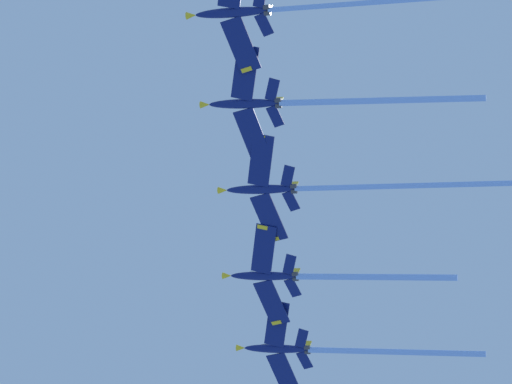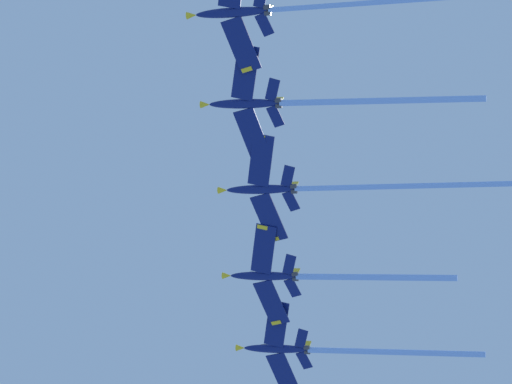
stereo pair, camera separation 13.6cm
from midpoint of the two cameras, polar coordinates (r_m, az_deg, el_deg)
jet_far_left at (r=164.06m, az=1.13°, el=9.93°), size 20.24×45.89×13.30m
jet_inner_left at (r=168.41m, az=2.28°, el=4.90°), size 19.64×43.89×12.78m
jet_centre at (r=173.45m, az=2.99°, el=0.21°), size 20.47×46.33×13.31m
jet_inner_right at (r=180.50m, az=2.74°, el=-4.62°), size 19.56×38.68×12.17m
jet_far_right at (r=188.66m, az=3.65°, el=-8.59°), size 19.57×42.30×12.41m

